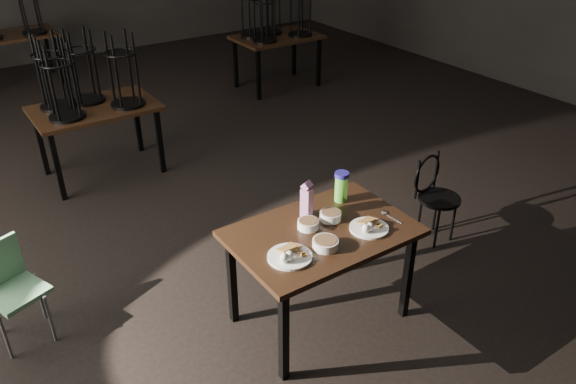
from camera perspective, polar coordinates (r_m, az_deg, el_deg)
main_table at (r=3.75m, az=3.45°, el=-4.89°), size 1.20×0.80×0.75m
plate_left at (r=3.43m, az=0.18°, el=-6.40°), size 0.28×0.28×0.09m
plate_right at (r=3.73m, az=8.25°, el=-3.48°), size 0.26×0.26×0.08m
bowl_near at (r=3.70m, az=2.05°, el=-3.26°), size 0.14×0.14×0.06m
bowl_far at (r=3.80m, az=4.33°, el=-2.40°), size 0.15×0.15×0.06m
bowl_big at (r=3.52m, az=3.82°, el=-5.24°), size 0.16×0.16×0.06m
juice_carton at (r=3.78m, az=1.91°, el=-0.83°), size 0.09×0.09×0.26m
water_bottle at (r=3.98m, az=5.43°, el=0.57°), size 0.14×0.14×0.23m
spoon at (r=3.92m, az=9.90°, el=-2.12°), size 0.04×0.20×0.01m
bentwood_chair at (r=4.90m, az=14.62°, el=0.05°), size 0.37×0.37×0.75m
school_chair at (r=4.17m, az=-26.43°, el=-8.36°), size 0.43×0.43×0.72m
bg_table_left at (r=5.99m, az=-19.46°, el=8.59°), size 1.20×0.80×1.48m
bg_table_right at (r=8.31m, az=-1.33°, el=15.88°), size 1.20×0.80×1.48m
bg_table_far at (r=9.31m, az=-26.29°, el=14.17°), size 1.20×0.80×1.48m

